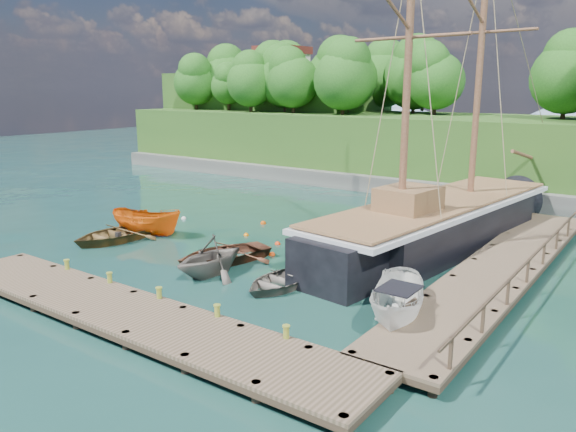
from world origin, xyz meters
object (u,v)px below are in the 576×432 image
at_px(rowboat_0, 114,241).
at_px(rowboat_1, 210,275).
at_px(cabin_boat_white, 397,325).
at_px(rowboat_3, 280,287).
at_px(rowboat_2, 223,262).
at_px(motorboat_orange, 148,235).
at_px(schooner, 437,227).

distance_m(rowboat_0, rowboat_1, 8.52).
bearing_deg(cabin_boat_white, rowboat_1, 160.90).
xyz_separation_m(rowboat_1, cabin_boat_white, (9.47, -0.14, 0.00)).
relative_size(rowboat_3, cabin_boat_white, 0.84).
height_order(rowboat_0, rowboat_1, rowboat_1).
height_order(rowboat_0, cabin_boat_white, cabin_boat_white).
height_order(rowboat_2, motorboat_orange, motorboat_orange).
distance_m(rowboat_3, cabin_boat_white, 5.89).
height_order(rowboat_1, schooner, schooner).
bearing_deg(motorboat_orange, rowboat_0, 149.30).
distance_m(rowboat_1, rowboat_2, 2.02).
bearing_deg(rowboat_0, rowboat_3, 2.79).
relative_size(rowboat_1, motorboat_orange, 0.83).
height_order(rowboat_0, rowboat_3, rowboat_0).
relative_size(motorboat_orange, cabin_boat_white, 0.95).
bearing_deg(cabin_boat_white, rowboat_2, 150.97).
relative_size(rowboat_0, rowboat_1, 1.29).
xyz_separation_m(rowboat_2, motorboat_orange, (-7.02, 1.21, 0.00)).
bearing_deg(rowboat_3, motorboat_orange, 171.58).
relative_size(motorboat_orange, schooner, 0.17).
distance_m(rowboat_1, schooner, 12.64).
bearing_deg(schooner, rowboat_0, -140.65).
xyz_separation_m(rowboat_2, rowboat_3, (4.48, -1.27, 0.00)).
relative_size(rowboat_2, cabin_boat_white, 1.02).
bearing_deg(schooner, rowboat_1, -115.14).
xyz_separation_m(rowboat_1, rowboat_2, (-0.86, 1.83, 0.00)).
bearing_deg(schooner, cabin_boat_white, -68.58).
height_order(rowboat_0, schooner, schooner).
xyz_separation_m(rowboat_0, rowboat_3, (12.07, -0.54, 0.00)).
height_order(motorboat_orange, schooner, schooner).
distance_m(rowboat_2, cabin_boat_white, 10.52).
xyz_separation_m(motorboat_orange, schooner, (14.61, 7.60, 1.08)).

